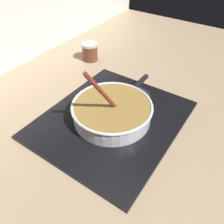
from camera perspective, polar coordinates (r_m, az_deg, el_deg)
name	(u,v)px	position (r m, az deg, el deg)	size (l,w,h in m)	color
ground	(141,141)	(0.85, 7.24, -7.04)	(2.40, 1.60, 0.04)	#9E8466
hob_plate	(112,119)	(0.89, 0.00, -1.81)	(0.56, 0.48, 0.01)	black
burner_ring	(112,117)	(0.88, 0.00, -1.33)	(0.17, 0.17, 0.01)	#592D0C
spare_burner	(133,96)	(0.99, 5.30, 3.86)	(0.15, 0.15, 0.01)	#262628
cooking_pan	(112,111)	(0.86, 0.05, 0.30)	(0.42, 0.30, 0.26)	silver
condiment_jar	(90,52)	(1.27, -5.49, 14.66)	(0.09, 0.09, 0.09)	brown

